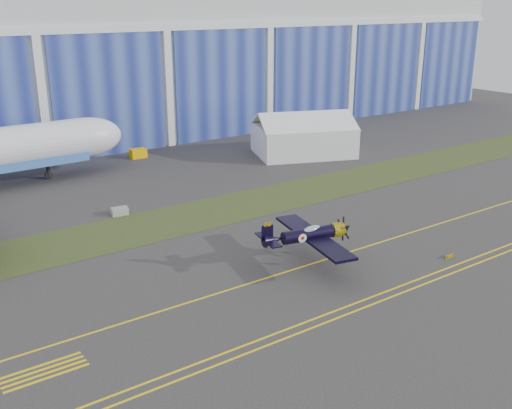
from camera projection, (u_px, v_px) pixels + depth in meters
ground at (205, 270)px, 58.60m from camera, size 260.00×260.00×0.00m
grass_median at (143, 227)px, 69.42m from camera, size 260.00×10.00×0.02m
hangar at (3, 58)px, 109.27m from camera, size 220.00×45.70×30.00m
taxiway_centreline at (232, 289)px, 54.73m from camera, size 200.00×0.20×0.02m
edge_line_near at (298, 334)px, 47.38m from camera, size 80.00×0.20×0.02m
edge_line_far at (290, 328)px, 48.16m from camera, size 80.00×0.20×0.02m
hold_short_ladder at (44, 372)px, 42.54m from camera, size 6.00×2.40×0.02m
guard_board_right at (450, 256)px, 61.24m from camera, size 1.20×0.15×0.35m
warbird at (308, 234)px, 59.01m from camera, size 12.89×14.57×3.76m
tent at (304, 133)px, 101.19m from camera, size 19.13×16.70×7.42m
tug at (138, 153)px, 99.80m from camera, size 2.69×1.76×1.52m
gse_box at (333, 121)px, 125.11m from camera, size 3.71×2.88×1.97m
barrier_a at (120, 212)px, 73.12m from camera, size 2.06×0.88×0.90m
barrier_b at (119, 210)px, 73.75m from camera, size 2.06×0.86×0.90m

